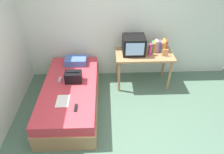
{
  "coord_description": "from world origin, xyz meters",
  "views": [
    {
      "loc": [
        -0.23,
        -1.92,
        2.81
      ],
      "look_at": [
        -0.13,
        1.06,
        0.56
      ],
      "focal_mm": 31.92,
      "sensor_mm": 36.0,
      "label": 1
    }
  ],
  "objects_px": {
    "picture_frame": "(165,53)",
    "remote_silver": "(60,80)",
    "tv": "(134,45)",
    "magazine": "(63,101)",
    "desk": "(144,58)",
    "remote_dark": "(76,108)",
    "pillow": "(76,61)",
    "handbag": "(73,77)",
    "book_row": "(159,46)",
    "water_bottle": "(150,49)",
    "bed": "(71,96)"
  },
  "relations": [
    {
      "from": "picture_frame",
      "to": "remote_silver",
      "type": "relative_size",
      "value": 1.0
    },
    {
      "from": "tv",
      "to": "picture_frame",
      "type": "height_order",
      "value": "tv"
    },
    {
      "from": "picture_frame",
      "to": "magazine",
      "type": "distance_m",
      "value": 2.15
    },
    {
      "from": "desk",
      "to": "remote_silver",
      "type": "xyz_separation_m",
      "value": [
        -1.65,
        -0.49,
        -0.14
      ]
    },
    {
      "from": "remote_dark",
      "to": "pillow",
      "type": "bearing_deg",
      "value": 95.98
    },
    {
      "from": "picture_frame",
      "to": "handbag",
      "type": "relative_size",
      "value": 0.48
    },
    {
      "from": "tv",
      "to": "picture_frame",
      "type": "distance_m",
      "value": 0.64
    },
    {
      "from": "remote_silver",
      "to": "book_row",
      "type": "bearing_deg",
      "value": 16.76
    },
    {
      "from": "picture_frame",
      "to": "magazine",
      "type": "relative_size",
      "value": 0.5
    },
    {
      "from": "desk",
      "to": "water_bottle",
      "type": "relative_size",
      "value": 4.69
    },
    {
      "from": "magazine",
      "to": "tv",
      "type": "bearing_deg",
      "value": 40.48
    },
    {
      "from": "desk",
      "to": "tv",
      "type": "relative_size",
      "value": 2.64
    },
    {
      "from": "desk",
      "to": "tv",
      "type": "bearing_deg",
      "value": 172.3
    },
    {
      "from": "bed",
      "to": "desk",
      "type": "distance_m",
      "value": 1.65
    },
    {
      "from": "bed",
      "to": "book_row",
      "type": "xyz_separation_m",
      "value": [
        1.76,
        0.76,
        0.62
      ]
    },
    {
      "from": "handbag",
      "to": "remote_silver",
      "type": "bearing_deg",
      "value": 170.46
    },
    {
      "from": "desk",
      "to": "remote_dark",
      "type": "xyz_separation_m",
      "value": [
        -1.27,
        -1.23,
        -0.14
      ]
    },
    {
      "from": "pillow",
      "to": "remote_dark",
      "type": "height_order",
      "value": "pillow"
    },
    {
      "from": "desk",
      "to": "remote_silver",
      "type": "bearing_deg",
      "value": -163.46
    },
    {
      "from": "remote_silver",
      "to": "tv",
      "type": "bearing_deg",
      "value": 20.05
    },
    {
      "from": "bed",
      "to": "magazine",
      "type": "distance_m",
      "value": 0.49
    },
    {
      "from": "bed",
      "to": "picture_frame",
      "type": "relative_size",
      "value": 13.88
    },
    {
      "from": "book_row",
      "to": "magazine",
      "type": "xyz_separation_m",
      "value": [
        -1.81,
        -1.16,
        -0.36
      ]
    },
    {
      "from": "magazine",
      "to": "book_row",
      "type": "bearing_deg",
      "value": 32.7
    },
    {
      "from": "book_row",
      "to": "pillow",
      "type": "bearing_deg",
      "value": -178.92
    },
    {
      "from": "water_bottle",
      "to": "remote_dark",
      "type": "height_order",
      "value": "water_bottle"
    },
    {
      "from": "magazine",
      "to": "desk",
      "type": "bearing_deg",
      "value": 35.24
    },
    {
      "from": "book_row",
      "to": "remote_dark",
      "type": "bearing_deg",
      "value": -139.85
    },
    {
      "from": "picture_frame",
      "to": "pillow",
      "type": "bearing_deg",
      "value": 174.6
    },
    {
      "from": "book_row",
      "to": "pillow",
      "type": "xyz_separation_m",
      "value": [
        -1.72,
        -0.03,
        -0.3
      ]
    },
    {
      "from": "remote_dark",
      "to": "magazine",
      "type": "bearing_deg",
      "value": 144.06
    },
    {
      "from": "desk",
      "to": "tv",
      "type": "height_order",
      "value": "tv"
    },
    {
      "from": "water_bottle",
      "to": "picture_frame",
      "type": "distance_m",
      "value": 0.3
    },
    {
      "from": "remote_dark",
      "to": "bed",
      "type": "bearing_deg",
      "value": 107.43
    },
    {
      "from": "magazine",
      "to": "handbag",
      "type": "bearing_deg",
      "value": 76.83
    },
    {
      "from": "desk",
      "to": "pillow",
      "type": "bearing_deg",
      "value": 177.32
    },
    {
      "from": "book_row",
      "to": "desk",
      "type": "bearing_deg",
      "value": -162.1
    },
    {
      "from": "tv",
      "to": "picture_frame",
      "type": "bearing_deg",
      "value": -12.36
    },
    {
      "from": "tv",
      "to": "magazine",
      "type": "height_order",
      "value": "tv"
    },
    {
      "from": "water_bottle",
      "to": "handbag",
      "type": "bearing_deg",
      "value": -162.01
    },
    {
      "from": "picture_frame",
      "to": "remote_dark",
      "type": "distance_m",
      "value": 2.04
    },
    {
      "from": "handbag",
      "to": "remote_dark",
      "type": "bearing_deg",
      "value": -81.1
    },
    {
      "from": "desk",
      "to": "handbag",
      "type": "relative_size",
      "value": 3.87
    },
    {
      "from": "desk",
      "to": "magazine",
      "type": "relative_size",
      "value": 4.0
    },
    {
      "from": "book_row",
      "to": "remote_silver",
      "type": "distance_m",
      "value": 2.08
    },
    {
      "from": "bed",
      "to": "tv",
      "type": "bearing_deg",
      "value": 29.29
    },
    {
      "from": "picture_frame",
      "to": "bed",
      "type": "bearing_deg",
      "value": -163.23
    },
    {
      "from": "desk",
      "to": "handbag",
      "type": "bearing_deg",
      "value": -158.81
    },
    {
      "from": "desk",
      "to": "magazine",
      "type": "xyz_separation_m",
      "value": [
        -1.51,
        -1.07,
        -0.15
      ]
    },
    {
      "from": "pillow",
      "to": "remote_dark",
      "type": "bearing_deg",
      "value": -84.02
    }
  ]
}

